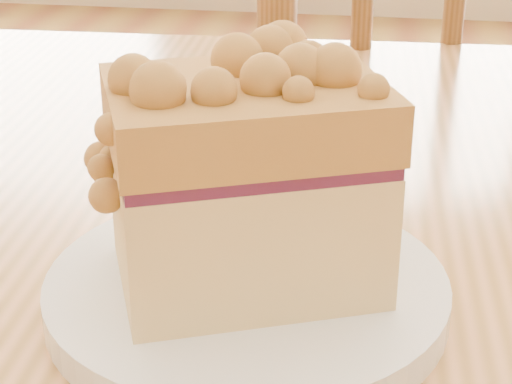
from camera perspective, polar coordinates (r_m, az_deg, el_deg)
cafe_table_main at (r=0.61m, az=-8.42°, el=-8.99°), size 1.28×0.88×0.75m
cafe_chair_main at (r=1.16m, az=8.14°, el=0.25°), size 0.60×0.60×1.01m
plate at (r=0.45m, az=-0.60°, el=-6.51°), size 0.20×0.20×0.02m
cake_slice at (r=0.42m, az=-0.54°, el=1.25°), size 0.15×0.13×0.12m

